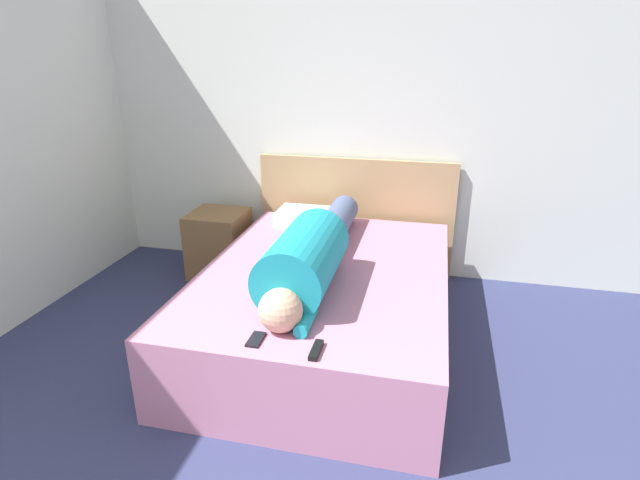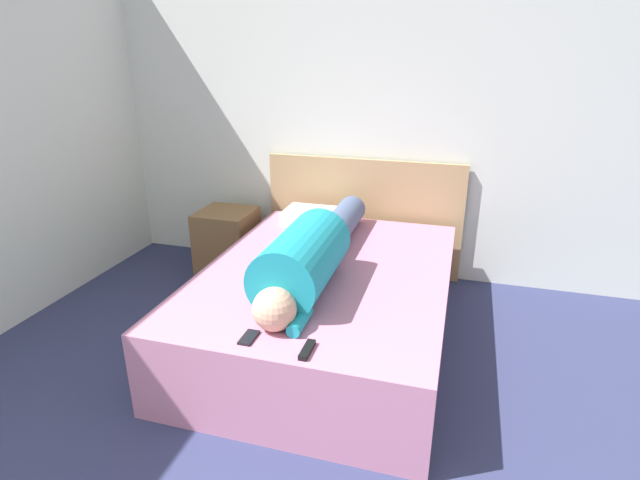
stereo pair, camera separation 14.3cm
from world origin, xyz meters
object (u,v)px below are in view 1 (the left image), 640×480
Objects in this scene: bed at (325,303)px; pillow_near_headboard at (312,218)px; nightstand at (219,243)px; person_lying at (312,253)px; cell_phone at (256,339)px; tv_remote at (316,350)px.

pillow_near_headboard is (-0.29, 0.80, 0.30)m from bed.
person_lying reaches higher than nightstand.
pillow_near_headboard reaches higher than cell_phone.
pillow_near_headboard reaches higher than bed.
bed is 0.96m from tv_remote.
tv_remote is (0.45, -1.71, -0.04)m from pillow_near_headboard.
nightstand is 0.30× the size of person_lying.
nightstand is 1.00× the size of pillow_near_headboard.
bed is at bearing 80.93° from cell_phone.
bed is 3.82× the size of nightstand.
nightstand is 1.44m from person_lying.
bed is 0.44m from person_lying.
bed is 1.13× the size of person_lying.
cell_phone is (0.15, -1.68, -0.05)m from pillow_near_headboard.
tv_remote is 1.15× the size of cell_phone.
pillow_near_headboard reaches higher than nightstand.
tv_remote reaches higher than bed.
person_lying is at bearing -76.06° from pillow_near_headboard.
person_lying is 14.02× the size of cell_phone.
person_lying reaches higher than pillow_near_headboard.
tv_remote is (0.16, -0.91, 0.26)m from bed.
person_lying is 12.15× the size of tv_remote.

